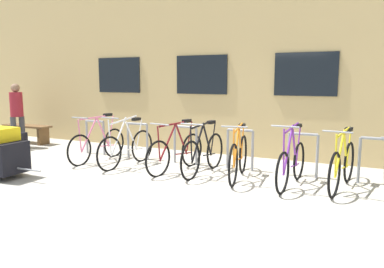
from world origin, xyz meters
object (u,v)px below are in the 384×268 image
Objects in this scene: bicycle_purple at (291,163)px; bicycle_black at (204,153)px; bicycle_yellow at (342,165)px; backpack at (21,141)px; bicycle_orange at (238,157)px; bicycle_white at (127,147)px; wooden_bench at (27,130)px; bicycle_maroon at (176,152)px; bicycle_pink at (98,144)px; person_by_bench at (17,111)px.

bicycle_purple is 1.67m from bicycle_black.
backpack is at bearing 179.33° from bicycle_yellow.
bicycle_white is (-2.41, -0.04, -0.01)m from bicycle_orange.
bicycle_black is 1.15× the size of wooden_bench.
wooden_bench is at bearing 171.79° from bicycle_purple.
bicycle_pink is (-1.97, 0.06, -0.00)m from bicycle_maroon.
bicycle_pink reaches higher than wooden_bench.
person_by_bench is at bearing 175.79° from bicycle_black.
bicycle_white is at bearing 179.86° from bicycle_purple.
bicycle_black is 5.54m from person_by_bench.
person_by_bench reaches higher than bicycle_maroon.
bicycle_maroon is 1.13m from bicycle_white.
bicycle_black is at bearing 5.30° from bicycle_maroon.
bicycle_pink is 2.53m from bicycle_black.
bicycle_pink is 3.05m from person_by_bench.
person_by_bench reaches higher than bicycle_purple.
backpack is at bearing 178.28° from bicycle_black.
bicycle_black is 1.06× the size of person_by_bench.
wooden_bench is (-5.27, 1.02, -0.02)m from bicycle_maroon.
bicycle_purple reaches higher than bicycle_maroon.
bicycle_white is 3.91× the size of backpack.
bicycle_pink reaches higher than bicycle_black.
bicycle_orange is at bearing -1.17° from bicycle_pink.
bicycle_black is at bearing -178.48° from bicycle_yellow.
person_by_bench reaches higher than bicycle_black.
bicycle_purple reaches higher than bicycle_pink.
bicycle_pink is (-4.20, 0.11, -0.00)m from bicycle_purple.
wooden_bench is at bearing 120.65° from person_by_bench.
bicycle_maroon is 1.01× the size of bicycle_white.
backpack is (-7.57, 0.09, -0.17)m from bicycle_yellow.
bicycle_purple is 1.02× the size of person_by_bench.
bicycle_purple is 6.79m from backpack.
bicycle_maroon is (-3.01, -0.12, -0.01)m from bicycle_yellow.
bicycle_purple is 0.98× the size of bicycle_white.
bicycle_yellow reaches higher than wooden_bench.
person_by_bench is at bearing 175.69° from bicycle_orange.
bicycle_black is at bearing -16.70° from backpack.
bicycle_orange is 5.85m from backpack.
bicycle_yellow is 4.14m from bicycle_white.
bicycle_black is (1.69, 0.10, 0.01)m from bicycle_white.
bicycle_yellow is 1.05× the size of bicycle_purple.
bicycle_orange is 6.63m from wooden_bench.
bicycle_yellow is at bearing 0.71° from bicycle_pink.
bicycle_maroon reaches higher than backpack.
bicycle_purple is 0.99× the size of bicycle_orange.
bicycle_orange is at bearing -4.31° from person_by_bench.
bicycle_yellow is at bearing 2.32° from bicycle_white.
bicycle_white reaches higher than bicycle_yellow.
wooden_bench is (-8.28, 0.91, -0.03)m from bicycle_yellow.
bicycle_pink is at bearing -179.29° from bicycle_yellow.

